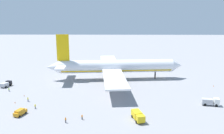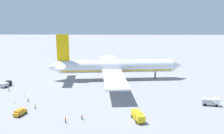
{
  "view_description": "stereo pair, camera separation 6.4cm",
  "coord_description": "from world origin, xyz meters",
  "px_view_note": "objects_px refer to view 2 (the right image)",
  "views": [
    {
      "loc": [
        -0.18,
        -112.73,
        30.76
      ],
      "look_at": [
        -2.41,
        2.45,
        5.7
      ],
      "focal_mm": 36.87,
      "sensor_mm": 36.0,
      "label": 1
    },
    {
      "loc": [
        -0.12,
        -112.73,
        30.76
      ],
      "look_at": [
        -2.41,
        2.45,
        5.7
      ],
      "focal_mm": 36.87,
      "sensor_mm": 36.0,
      "label": 2
    }
  ],
  "objects_px": {
    "service_truck_3": "(6,84)",
    "ground_worker_3": "(9,89)",
    "baggage_cart_0": "(151,62)",
    "ground_worker_0": "(28,99)",
    "service_truck_0": "(210,102)",
    "service_van": "(20,112)",
    "traffic_cone_3": "(24,95)",
    "airliner": "(114,67)",
    "ground_worker_1": "(35,106)",
    "traffic_cone_1": "(213,86)",
    "ground_worker_4": "(82,117)",
    "ground_worker_2": "(65,120)",
    "traffic_cone_0": "(150,65)",
    "service_truck_1": "(138,116)",
    "traffic_cone_2": "(15,102)"
  },
  "relations": [
    {
      "from": "ground_worker_0",
      "to": "traffic_cone_2",
      "type": "height_order",
      "value": "ground_worker_0"
    },
    {
      "from": "service_truck_1",
      "to": "baggage_cart_0",
      "type": "height_order",
      "value": "service_truck_1"
    },
    {
      "from": "ground_worker_3",
      "to": "service_truck_0",
      "type": "bearing_deg",
      "value": -10.24
    },
    {
      "from": "service_truck_0",
      "to": "ground_worker_0",
      "type": "bearing_deg",
      "value": 177.92
    },
    {
      "from": "ground_worker_4",
      "to": "ground_worker_0",
      "type": "bearing_deg",
      "value": 146.46
    },
    {
      "from": "airliner",
      "to": "traffic_cone_0",
      "type": "height_order",
      "value": "airliner"
    },
    {
      "from": "ground_worker_1",
      "to": "traffic_cone_3",
      "type": "height_order",
      "value": "ground_worker_1"
    },
    {
      "from": "service_van",
      "to": "traffic_cone_3",
      "type": "relative_size",
      "value": 9.0
    },
    {
      "from": "ground_worker_3",
      "to": "traffic_cone_0",
      "type": "distance_m",
      "value": 87.32
    },
    {
      "from": "service_truck_0",
      "to": "ground_worker_3",
      "type": "relative_size",
      "value": 3.7
    },
    {
      "from": "airliner",
      "to": "baggage_cart_0",
      "type": "xyz_separation_m",
      "value": [
        24.6,
        40.99,
        -5.79
      ]
    },
    {
      "from": "service_truck_3",
      "to": "baggage_cart_0",
      "type": "bearing_deg",
      "value": 36.86
    },
    {
      "from": "service_truck_1",
      "to": "ground_worker_4",
      "type": "xyz_separation_m",
      "value": [
        -17.09,
        0.06,
        -0.6
      ]
    },
    {
      "from": "ground_worker_0",
      "to": "service_van",
      "type": "bearing_deg",
      "value": -80.29
    },
    {
      "from": "service_truck_3",
      "to": "ground_worker_3",
      "type": "distance_m",
      "value": 7.89
    },
    {
      "from": "traffic_cone_2",
      "to": "ground_worker_2",
      "type": "bearing_deg",
      "value": -35.23
    },
    {
      "from": "service_truck_1",
      "to": "ground_worker_4",
      "type": "relative_size",
      "value": 4.18
    },
    {
      "from": "service_truck_0",
      "to": "ground_worker_0",
      "type": "xyz_separation_m",
      "value": [
        -66.32,
        2.41,
        -0.53
      ]
    },
    {
      "from": "ground_worker_0",
      "to": "traffic_cone_1",
      "type": "height_order",
      "value": "ground_worker_0"
    },
    {
      "from": "airliner",
      "to": "ground_worker_0",
      "type": "bearing_deg",
      "value": -134.41
    },
    {
      "from": "traffic_cone_0",
      "to": "traffic_cone_2",
      "type": "distance_m",
      "value": 90.72
    },
    {
      "from": "service_truck_3",
      "to": "ground_worker_4",
      "type": "bearing_deg",
      "value": -40.22
    },
    {
      "from": "service_van",
      "to": "ground_worker_0",
      "type": "height_order",
      "value": "service_van"
    },
    {
      "from": "service_truck_1",
      "to": "ground_worker_1",
      "type": "height_order",
      "value": "service_truck_1"
    },
    {
      "from": "traffic_cone_3",
      "to": "ground_worker_1",
      "type": "bearing_deg",
      "value": -54.9
    },
    {
      "from": "service_truck_0",
      "to": "ground_worker_2",
      "type": "height_order",
      "value": "service_truck_0"
    },
    {
      "from": "ground_worker_1",
      "to": "traffic_cone_1",
      "type": "relative_size",
      "value": 2.97
    },
    {
      "from": "service_truck_0",
      "to": "traffic_cone_3",
      "type": "height_order",
      "value": "service_truck_0"
    },
    {
      "from": "service_truck_1",
      "to": "ground_worker_0",
      "type": "bearing_deg",
      "value": 159.34
    },
    {
      "from": "ground_worker_3",
      "to": "traffic_cone_3",
      "type": "relative_size",
      "value": 2.99
    },
    {
      "from": "ground_worker_2",
      "to": "traffic_cone_1",
      "type": "height_order",
      "value": "ground_worker_2"
    },
    {
      "from": "service_truck_0",
      "to": "service_truck_3",
      "type": "xyz_separation_m",
      "value": [
        -83.28,
        20.84,
        -0.19
      ]
    },
    {
      "from": "service_van",
      "to": "traffic_cone_3",
      "type": "xyz_separation_m",
      "value": [
        -5.92,
        18.08,
        -0.76
      ]
    },
    {
      "from": "service_truck_3",
      "to": "traffic_cone_3",
      "type": "height_order",
      "value": "service_truck_3"
    },
    {
      "from": "traffic_cone_3",
      "to": "ground_worker_3",
      "type": "bearing_deg",
      "value": 146.41
    },
    {
      "from": "baggage_cart_0",
      "to": "ground_worker_3",
      "type": "xyz_separation_m",
      "value": [
        -68.92,
        -61.51,
        0.19
      ]
    },
    {
      "from": "service_truck_3",
      "to": "baggage_cart_0",
      "type": "xyz_separation_m",
      "value": [
        73.27,
        54.94,
        -0.6
      ]
    },
    {
      "from": "traffic_cone_0",
      "to": "service_truck_3",
      "type": "bearing_deg",
      "value": -145.89
    },
    {
      "from": "airliner",
      "to": "ground_worker_2",
      "type": "xyz_separation_m",
      "value": [
        -13.92,
        -49.53,
        -5.53
      ]
    },
    {
      "from": "ground_worker_1",
      "to": "traffic_cone_3",
      "type": "bearing_deg",
      "value": 125.1
    },
    {
      "from": "baggage_cart_0",
      "to": "ground_worker_4",
      "type": "bearing_deg",
      "value": -111.06
    },
    {
      "from": "ground_worker_1",
      "to": "ground_worker_2",
      "type": "relative_size",
      "value": 0.92
    },
    {
      "from": "traffic_cone_0",
      "to": "traffic_cone_3",
      "type": "relative_size",
      "value": 1.0
    },
    {
      "from": "ground_worker_1",
      "to": "baggage_cart_0",
      "type": "bearing_deg",
      "value": 57.3
    },
    {
      "from": "airliner",
      "to": "ground_worker_3",
      "type": "height_order",
      "value": "airliner"
    },
    {
      "from": "baggage_cart_0",
      "to": "traffic_cone_3",
      "type": "distance_m",
      "value": 90.29
    },
    {
      "from": "baggage_cart_0",
      "to": "ground_worker_0",
      "type": "distance_m",
      "value": 92.48
    },
    {
      "from": "baggage_cart_0",
      "to": "traffic_cone_1",
      "type": "relative_size",
      "value": 5.75
    },
    {
      "from": "ground_worker_0",
      "to": "traffic_cone_2",
      "type": "relative_size",
      "value": 3.22
    },
    {
      "from": "airliner",
      "to": "ground_worker_0",
      "type": "height_order",
      "value": "airliner"
    }
  ]
}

